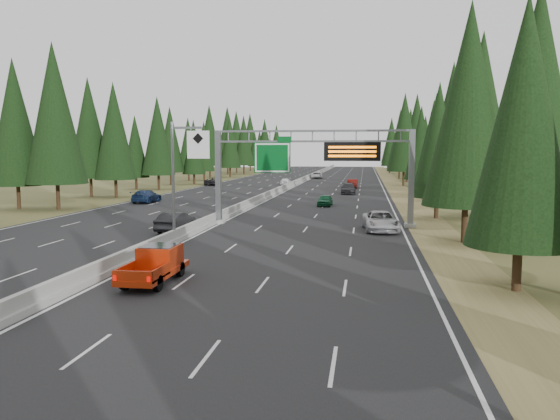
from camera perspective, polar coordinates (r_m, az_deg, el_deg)
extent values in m
cube|color=black|center=(90.61, 0.90, 2.28)|extent=(32.00, 260.00, 0.08)
cube|color=olive|center=(89.89, 12.22, 2.11)|extent=(3.60, 260.00, 0.06)
cube|color=brown|center=(94.73, -9.83, 2.36)|extent=(3.60, 260.00, 0.06)
cube|color=gray|center=(90.60, 0.90, 2.40)|extent=(0.70, 260.00, 0.30)
cube|color=gray|center=(90.57, 0.90, 2.66)|extent=(0.30, 260.00, 0.60)
cube|color=slate|center=(46.22, -6.45, 3.42)|extent=(0.45, 0.45, 7.80)
cube|color=gray|center=(46.55, -6.40, -1.19)|extent=(0.90, 0.90, 0.30)
cube|color=slate|center=(44.73, 13.56, 3.20)|extent=(0.45, 0.45, 7.80)
cube|color=gray|center=(45.07, 13.44, -1.57)|extent=(0.90, 0.90, 0.30)
cube|color=slate|center=(44.76, 3.42, 8.25)|extent=(15.85, 0.35, 0.16)
cube|color=slate|center=(44.74, 3.41, 7.18)|extent=(15.85, 0.35, 0.16)
cube|color=#054C19|center=(44.92, -0.81, 5.49)|extent=(3.00, 0.10, 2.50)
cube|color=silver|center=(44.86, -0.82, 5.49)|extent=(2.85, 0.02, 2.35)
cube|color=#054C19|center=(44.77, 0.46, 7.41)|extent=(1.10, 0.10, 0.45)
cube|color=black|center=(44.24, 7.55, 6.07)|extent=(4.50, 0.40, 1.50)
cube|color=orange|center=(44.02, 7.55, 6.53)|extent=(3.80, 0.02, 0.18)
cube|color=orange|center=(44.02, 7.55, 6.07)|extent=(3.80, 0.02, 0.18)
cube|color=orange|center=(44.02, 7.54, 5.62)|extent=(3.80, 0.02, 0.18)
cylinder|color=slate|center=(36.80, -11.10, 2.81)|extent=(0.20, 0.20, 8.00)
cube|color=gray|center=(37.22, -10.98, -3.19)|extent=(0.50, 0.50, 0.20)
cube|color=slate|center=(36.44, -9.73, 8.47)|extent=(2.00, 0.15, 0.15)
cube|color=silver|center=(36.05, -8.54, 6.77)|extent=(1.50, 0.06, 1.80)
cylinder|color=black|center=(26.13, 23.51, -5.69)|extent=(0.40, 0.40, 2.04)
cone|color=black|center=(25.65, 24.13, 8.42)|extent=(4.59, 4.59, 10.72)
cylinder|color=black|center=(38.50, 18.71, -1.46)|extent=(0.40, 0.40, 2.54)
cone|color=black|center=(38.32, 19.12, 10.39)|extent=(5.71, 5.71, 13.33)
cylinder|color=black|center=(40.19, 24.70, -1.25)|extent=(0.40, 0.40, 2.74)
cone|color=black|center=(40.09, 25.26, 10.96)|extent=(6.16, 6.16, 14.36)
cylinder|color=black|center=(51.80, 16.02, 0.19)|extent=(0.40, 0.40, 1.98)
cone|color=black|center=(51.55, 16.22, 7.05)|extent=(4.45, 4.45, 10.39)
cylinder|color=black|center=(54.61, 19.94, 0.76)|extent=(0.40, 0.40, 2.75)
cone|color=black|center=(54.54, 20.28, 9.78)|extent=(6.18, 6.18, 14.42)
cylinder|color=black|center=(69.60, 15.55, 1.68)|extent=(0.40, 0.40, 1.99)
cone|color=black|center=(69.42, 15.70, 6.80)|extent=(4.48, 4.48, 10.45)
cylinder|color=black|center=(69.97, 18.71, 1.60)|extent=(0.40, 0.40, 2.00)
cone|color=black|center=(69.79, 18.89, 6.72)|extent=(4.49, 4.49, 10.49)
cylinder|color=black|center=(82.90, 14.38, 2.41)|extent=(0.40, 0.40, 2.04)
cone|color=black|center=(82.75, 14.50, 6.82)|extent=(4.60, 4.60, 10.72)
cylinder|color=black|center=(81.50, 17.35, 2.59)|extent=(0.40, 0.40, 2.98)
cone|color=black|center=(81.50, 17.57, 9.15)|extent=(6.71, 6.71, 15.66)
cylinder|color=black|center=(99.22, 12.77, 3.20)|extent=(0.40, 0.40, 2.62)
cone|color=black|center=(99.15, 12.88, 7.93)|extent=(5.89, 5.89, 13.75)
cylinder|color=black|center=(97.99, 15.82, 3.08)|extent=(0.40, 0.40, 2.58)
cone|color=black|center=(97.92, 15.96, 7.80)|extent=(5.81, 5.81, 13.56)
cylinder|color=black|center=(113.66, 13.09, 3.50)|extent=(0.40, 0.40, 2.40)
cone|color=black|center=(113.58, 13.18, 7.27)|extent=(5.40, 5.40, 12.59)
cylinder|color=black|center=(112.18, 14.82, 3.35)|extent=(0.40, 0.40, 2.12)
cone|color=black|center=(112.07, 14.91, 6.73)|extent=(4.77, 4.77, 11.12)
cylinder|color=black|center=(126.35, 12.36, 3.68)|extent=(0.40, 0.40, 2.05)
cone|color=black|center=(126.25, 12.42, 6.58)|extent=(4.60, 4.60, 10.74)
cylinder|color=black|center=(126.50, 13.97, 3.87)|extent=(0.40, 0.40, 3.03)
cone|color=black|center=(126.51, 14.08, 8.17)|extent=(6.83, 6.83, 15.93)
cylinder|color=black|center=(139.84, 12.36, 4.03)|extent=(0.40, 0.40, 2.65)
cone|color=black|center=(139.80, 12.44, 7.43)|extent=(5.97, 5.97, 13.92)
cylinder|color=black|center=(140.76, 13.36, 4.03)|extent=(0.40, 0.40, 2.69)
cone|color=black|center=(140.73, 13.45, 7.46)|extent=(6.06, 6.06, 14.14)
cylinder|color=black|center=(155.63, 11.36, 4.15)|extent=(0.40, 0.40, 2.10)
cone|color=black|center=(155.55, 11.42, 6.57)|extent=(4.72, 4.72, 11.02)
cylinder|color=black|center=(154.34, 12.87, 4.24)|extent=(0.40, 0.40, 2.82)
cone|color=black|center=(154.32, 12.95, 7.51)|extent=(6.35, 6.35, 14.81)
cylinder|color=black|center=(171.66, 11.50, 4.42)|extent=(0.40, 0.40, 2.65)
cone|color=black|center=(171.63, 11.56, 7.18)|extent=(5.95, 5.95, 13.89)
cylinder|color=black|center=(172.03, 13.05, 4.43)|extent=(0.40, 0.40, 2.93)
cone|color=black|center=(172.03, 13.13, 7.48)|extent=(6.59, 6.59, 15.39)
cylinder|color=black|center=(183.81, 11.29, 4.39)|extent=(0.40, 0.40, 1.79)
cone|color=black|center=(183.73, 11.33, 6.13)|extent=(4.02, 4.02, 9.38)
cylinder|color=black|center=(184.93, 12.43, 4.48)|extent=(0.40, 0.40, 2.42)
cone|color=black|center=(184.88, 12.48, 6.81)|extent=(5.44, 5.44, 12.68)
cylinder|color=black|center=(199.87, 11.17, 4.57)|extent=(0.40, 0.40, 2.05)
cone|color=black|center=(199.81, 11.20, 6.40)|extent=(4.61, 4.61, 10.75)
cylinder|color=black|center=(200.02, 12.41, 4.53)|extent=(0.40, 0.40, 2.01)
cone|color=black|center=(199.95, 12.45, 6.33)|extent=(4.52, 4.52, 10.54)
cylinder|color=black|center=(61.88, -22.17, 1.28)|extent=(0.40, 0.40, 2.78)
cone|color=black|center=(61.82, -22.50, 9.33)|extent=(6.26, 6.26, 14.60)
cylinder|color=black|center=(64.59, -25.64, 1.21)|extent=(0.40, 0.40, 2.54)
cone|color=black|center=(64.48, -25.97, 8.27)|extent=(5.73, 5.73, 13.36)
cylinder|color=black|center=(75.94, -16.76, 2.17)|extent=(0.40, 0.40, 2.44)
cone|color=black|center=(75.83, -16.94, 7.92)|extent=(5.49, 5.49, 12.80)
cylinder|color=black|center=(78.29, -19.13, 2.25)|extent=(0.40, 0.40, 2.56)
cone|color=black|center=(78.20, -19.34, 8.11)|extent=(5.77, 5.77, 13.46)
cylinder|color=black|center=(89.86, -12.55, 2.84)|extent=(0.40, 0.40, 2.38)
cone|color=black|center=(89.76, -12.67, 7.58)|extent=(5.35, 5.35, 12.49)
cylinder|color=black|center=(92.06, -14.78, 2.72)|extent=(0.40, 0.40, 1.92)
cone|color=black|center=(91.91, -14.89, 6.45)|extent=(4.32, 4.32, 10.08)
cylinder|color=black|center=(103.44, -8.95, 3.20)|extent=(0.40, 0.40, 1.92)
cone|color=black|center=(103.32, -9.01, 6.53)|extent=(4.33, 4.33, 10.11)
cylinder|color=black|center=(103.30, -11.32, 3.26)|extent=(0.40, 0.40, 2.30)
cone|color=black|center=(103.20, -11.41, 7.25)|extent=(5.18, 5.18, 12.08)
cylinder|color=black|center=(116.22, -7.92, 3.55)|extent=(0.40, 0.40, 1.99)
cone|color=black|center=(116.11, -7.96, 6.62)|extent=(4.48, 4.48, 10.44)
cylinder|color=black|center=(116.92, -9.51, 3.57)|extent=(0.40, 0.40, 2.12)
cone|color=black|center=(116.82, -9.57, 6.82)|extent=(4.77, 4.77, 11.13)
cylinder|color=black|center=(129.83, -5.24, 3.92)|extent=(0.40, 0.40, 2.31)
cone|color=black|center=(129.75, -5.27, 7.11)|extent=(5.19, 5.19, 12.12)
cylinder|color=black|center=(131.30, -7.33, 4.02)|extent=(0.40, 0.40, 2.74)
cone|color=black|center=(131.27, -7.38, 7.75)|extent=(6.17, 6.17, 14.40)
cylinder|color=black|center=(146.34, -3.79, 4.22)|extent=(0.40, 0.40, 2.50)
cone|color=black|center=(146.29, -3.81, 7.28)|extent=(5.63, 5.63, 13.15)
cylinder|color=black|center=(146.87, -5.48, 4.29)|extent=(0.40, 0.40, 2.89)
cone|color=black|center=(146.86, -5.51, 7.81)|extent=(6.50, 6.50, 15.16)
cylinder|color=black|center=(158.58, -2.64, 4.27)|extent=(0.40, 0.40, 1.90)
cone|color=black|center=(158.50, -2.65, 6.41)|extent=(4.28, 4.28, 9.98)
cylinder|color=black|center=(159.19, -4.55, 4.43)|extent=(0.40, 0.40, 2.85)
cone|color=black|center=(159.18, -4.58, 7.64)|extent=(6.41, 6.41, 14.96)
cylinder|color=black|center=(175.03, -1.61, 4.57)|extent=(0.40, 0.40, 2.63)
cone|color=black|center=(174.99, -1.61, 7.26)|extent=(5.92, 5.92, 13.80)
cylinder|color=black|center=(174.72, -3.13, 4.60)|extent=(0.40, 0.40, 2.92)
cone|color=black|center=(174.72, -3.15, 7.59)|extent=(6.56, 6.56, 15.31)
cylinder|color=black|center=(189.17, -1.27, 4.58)|extent=(0.40, 0.40, 1.95)
cone|color=black|center=(189.11, -1.28, 6.43)|extent=(4.38, 4.38, 10.23)
cylinder|color=black|center=(186.86, -2.13, 4.59)|extent=(0.40, 0.40, 2.14)
cone|color=black|center=(186.80, -2.14, 6.64)|extent=(4.82, 4.82, 11.24)
cylinder|color=black|center=(202.39, -0.37, 4.77)|extent=(0.40, 0.40, 2.56)
cone|color=black|center=(202.35, -0.37, 7.04)|extent=(5.77, 5.77, 13.46)
cylinder|color=black|center=(202.52, -1.66, 4.72)|extent=(0.40, 0.40, 2.23)
cone|color=black|center=(202.46, -1.66, 6.70)|extent=(5.02, 5.02, 11.70)
imported|color=#AEAEB3|center=(42.45, 10.46, -1.15)|extent=(2.98, 5.62, 1.51)
cylinder|color=black|center=(25.11, -15.91, -7.24)|extent=(0.27, 0.71, 0.71)
cylinder|color=black|center=(24.53, -12.68, -7.47)|extent=(0.27, 0.71, 0.71)
cylinder|color=black|center=(27.73, -13.36, -5.91)|extent=(0.27, 0.71, 0.71)
cylinder|color=black|center=(27.20, -10.40, -6.08)|extent=(0.27, 0.71, 0.71)
cube|color=#B82A0B|center=(26.14, -13.01, -6.34)|extent=(1.77, 4.97, 0.27)
cube|color=#B82A0B|center=(26.74, -12.41, -4.69)|extent=(1.69, 1.95, 0.98)
cube|color=black|center=(26.69, -12.42, -4.12)|extent=(1.51, 1.69, 0.49)
cube|color=#B82A0B|center=(25.21, -15.95, -6.16)|extent=(0.09, 2.13, 0.53)
cube|color=#B82A0B|center=(24.56, -12.36, -6.39)|extent=(0.09, 2.13, 0.53)
cube|color=#B82A0B|center=(23.92, -15.18, -6.80)|extent=(1.77, 0.09, 0.53)
imported|color=#135330|center=(61.10, 4.72, 1.03)|extent=(1.66, 3.81, 1.28)
imported|color=#59100C|center=(90.43, 7.58, 2.73)|extent=(1.77, 4.67, 1.52)
imported|color=black|center=(78.71, 7.14, 2.23)|extent=(2.28, 5.23, 1.50)
imported|color=silver|center=(123.02, 3.88, 3.64)|extent=(2.72, 5.24, 1.41)
imported|color=black|center=(124.32, 3.78, 3.63)|extent=(1.56, 3.78, 1.28)
imported|color=black|center=(42.33, -10.84, -1.19)|extent=(1.91, 4.59, 1.48)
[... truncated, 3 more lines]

